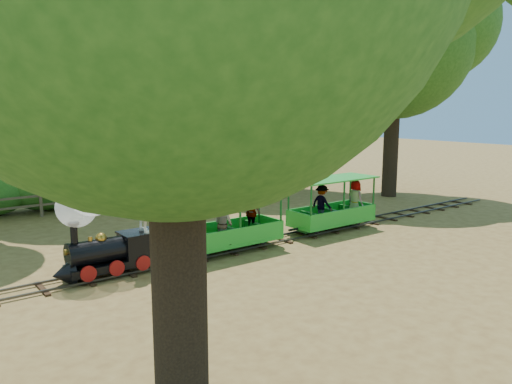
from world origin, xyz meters
TOP-DOWN VIEW (x-y plane):
  - ground at (0.00, 0.00)m, footprint 90.00×90.00m
  - track at (0.00, 0.00)m, footprint 22.00×1.00m
  - locomotive at (-5.44, 0.06)m, footprint 2.65×1.24m
  - carriage_front at (-1.81, -0.02)m, footprint 3.18×1.30m
  - carriage_rear at (2.28, -0.00)m, footprint 3.18×1.30m
  - oak_ne at (5.47, 7.58)m, footprint 7.76×6.83m
  - oak_e at (8.97, 3.09)m, footprint 8.44×7.42m
  - fence at (0.00, 8.00)m, footprint 18.10×0.10m
  - shrub_mid_w at (-4.48, 9.30)m, footprint 3.20×2.46m
  - shrub_mid_e at (0.39, 9.30)m, footprint 1.95×1.50m
  - shrub_east at (9.00, 9.30)m, footprint 2.84×2.19m

SIDE VIEW (x-z plane):
  - ground at x=0.00m, z-range 0.00..0.00m
  - track at x=0.00m, z-range 0.02..0.12m
  - fence at x=0.00m, z-range 0.08..1.08m
  - shrub_mid_e at x=0.39m, z-range 0.00..1.35m
  - carriage_front at x=-1.81m, z-range -0.06..1.60m
  - carriage_rear at x=2.28m, z-range -0.05..1.61m
  - shrub_east at x=9.00m, z-range 0.00..1.97m
  - shrub_mid_w at x=-4.48m, z-range 0.00..2.22m
  - locomotive at x=-5.44m, z-range 0.20..3.24m
  - oak_ne at x=5.47m, z-range 1.86..11.17m
  - oak_e at x=8.97m, z-range 2.10..12.36m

